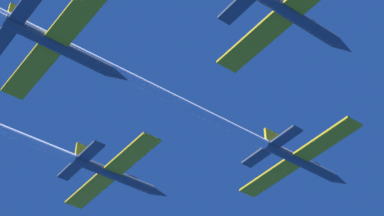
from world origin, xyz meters
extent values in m
cylinder|color=#4C5660|center=(0.33, 0.78, 0.29)|extent=(1.28, 11.64, 1.28)
cone|color=#4C5660|center=(0.33, 7.88, 0.29)|extent=(1.25, 2.56, 1.25)
ellipsoid|color=black|center=(0.33, 3.34, 0.83)|extent=(0.90, 2.33, 0.64)
cube|color=yellow|center=(-4.73, 0.20, 0.29)|extent=(8.85, 2.56, 0.28)
cube|color=yellow|center=(5.39, 0.20, 0.29)|extent=(8.85, 2.56, 0.28)
cube|color=yellow|center=(0.33, -3.87, 1.86)|extent=(0.34, 2.10, 1.86)
cube|color=#4C5660|center=(-2.30, -4.11, 0.29)|extent=(3.98, 1.54, 0.28)
cube|color=#4C5660|center=(2.96, -4.11, 0.29)|extent=(3.98, 1.54, 0.28)
cylinder|color=white|center=(0.33, -32.49, 0.29)|extent=(1.15, 54.91, 1.15)
cylinder|color=#4C5660|center=(-16.09, -16.00, 0.33)|extent=(1.28, 11.64, 1.28)
cone|color=#4C5660|center=(-16.09, -8.90, 0.33)|extent=(1.25, 2.56, 1.25)
ellipsoid|color=black|center=(-16.09, -13.44, 0.87)|extent=(0.90, 2.33, 0.64)
cube|color=yellow|center=(-21.15, -16.59, 0.33)|extent=(8.85, 2.56, 0.28)
cube|color=yellow|center=(-11.03, -16.59, 0.33)|extent=(8.85, 2.56, 0.28)
cube|color=yellow|center=(-16.09, -20.66, 1.90)|extent=(0.34, 2.10, 1.86)
cube|color=#4C5660|center=(-18.72, -20.89, 0.33)|extent=(3.98, 1.54, 0.28)
cube|color=#4C5660|center=(-13.46, -20.89, 0.33)|extent=(3.98, 1.54, 0.28)
cylinder|color=#4C5660|center=(16.90, -16.35, 0.72)|extent=(1.28, 11.64, 1.28)
cone|color=#4C5660|center=(16.90, -9.25, 0.72)|extent=(1.25, 2.56, 1.25)
ellipsoid|color=black|center=(16.90, -13.79, 1.26)|extent=(0.90, 2.33, 0.64)
cube|color=yellow|center=(11.84, -16.93, 0.72)|extent=(8.85, 2.56, 0.28)
cube|color=#4C5660|center=(14.27, -21.23, 0.72)|extent=(3.98, 1.54, 0.28)
cylinder|color=#4C5660|center=(0.40, -32.71, -0.24)|extent=(1.28, 11.64, 1.28)
cone|color=#4C5660|center=(0.40, -25.61, -0.24)|extent=(1.25, 2.56, 1.25)
ellipsoid|color=black|center=(0.40, -30.15, 0.30)|extent=(0.90, 2.33, 0.64)
cube|color=yellow|center=(-4.66, -33.30, -0.24)|extent=(8.85, 2.56, 0.28)
cube|color=yellow|center=(5.47, -33.30, -0.24)|extent=(8.85, 2.56, 0.28)
cube|color=yellow|center=(0.40, -37.37, 1.33)|extent=(0.34, 2.10, 1.86)
cube|color=#4C5660|center=(-2.23, -37.60, -0.24)|extent=(3.98, 1.54, 0.28)
cube|color=#4C5660|center=(3.03, -37.60, -0.24)|extent=(3.98, 1.54, 0.28)
camera|label=1|loc=(44.97, -49.84, -47.19)|focal=61.61mm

